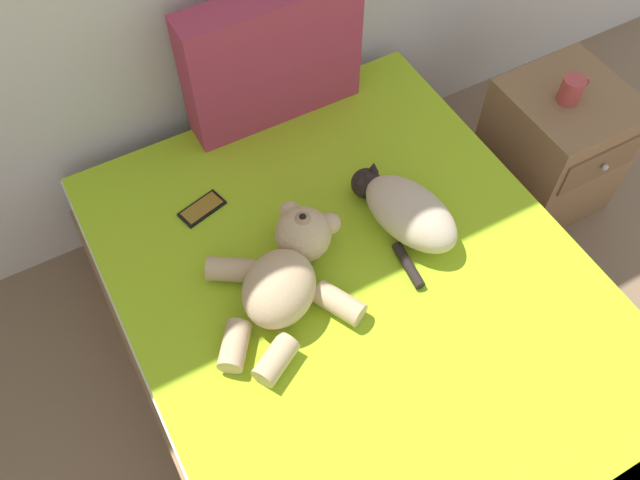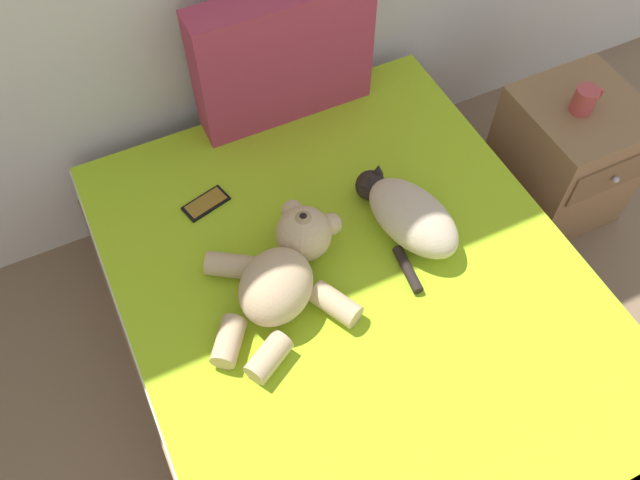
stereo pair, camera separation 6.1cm
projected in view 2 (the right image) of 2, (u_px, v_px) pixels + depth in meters
bed at (372, 355)px, 2.10m from camera, size 1.39×1.98×0.50m
patterned_cushion at (283, 57)px, 2.18m from camera, size 0.61×0.14×0.47m
cat at (408, 215)px, 2.01m from camera, size 0.27×0.44×0.15m
teddy_bear at (284, 272)px, 1.89m from camera, size 0.52×0.49×0.18m
cell_phone at (206, 203)px, 2.12m from camera, size 0.16×0.11×0.01m
nightstand at (564, 157)px, 2.54m from camera, size 0.42×0.46×0.54m
mug at (585, 100)px, 2.27m from camera, size 0.12×0.08×0.09m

